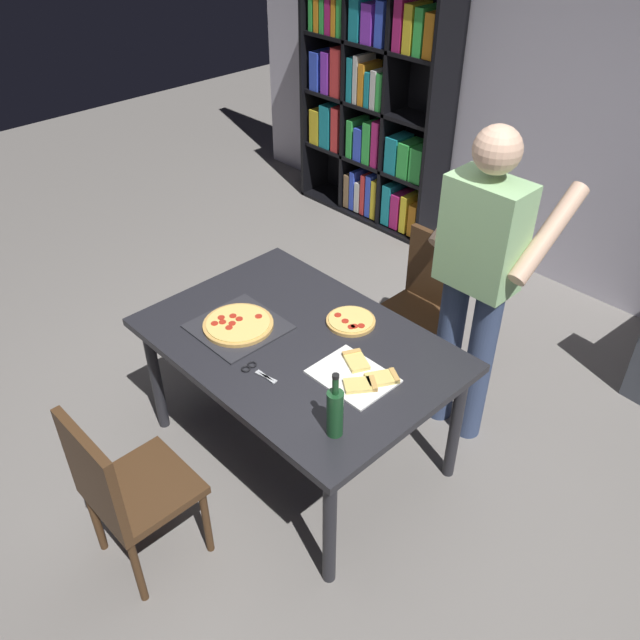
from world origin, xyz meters
TOP-DOWN VIEW (x-y plane):
  - ground_plane at (0.00, 0.00)m, footprint 12.00×12.00m
  - back_wall at (0.00, 2.60)m, footprint 6.40×0.10m
  - dining_table at (0.00, 0.00)m, footprint 1.51×1.05m
  - chair_near_camera at (-0.00, -1.01)m, footprint 0.42×0.42m
  - chair_far_side at (0.00, 1.01)m, footprint 0.42×0.42m
  - bookshelf at (-1.66, 2.37)m, footprint 1.40×0.35m
  - person_serving_pizza at (0.46, 0.79)m, footprint 0.55×0.54m
  - pepperoni_pizza_on_tray at (-0.29, -0.14)m, footprint 0.41×0.41m
  - pizza_slices_on_towel at (0.39, 0.02)m, footprint 0.36×0.30m
  - wine_bottle at (0.56, -0.30)m, footprint 0.07×0.07m
  - kitchen_scissors at (0.03, -0.29)m, footprint 0.20×0.09m
  - second_pizza_plain at (0.08, 0.29)m, footprint 0.25×0.25m

SIDE VIEW (x-z plane):
  - ground_plane at x=0.00m, z-range 0.00..0.00m
  - chair_near_camera at x=0.00m, z-range 0.06..0.96m
  - chair_far_side at x=0.00m, z-range 0.06..0.96m
  - dining_table at x=0.00m, z-range 0.30..1.05m
  - kitchen_scissors at x=0.03m, z-range 0.75..0.76m
  - pizza_slices_on_towel at x=0.39m, z-range 0.75..0.78m
  - second_pizza_plain at x=0.08m, z-range 0.75..0.78m
  - pepperoni_pizza_on_tray at x=-0.29m, z-range 0.75..0.78m
  - wine_bottle at x=0.56m, z-range 0.71..1.03m
  - bookshelf at x=-1.66m, z-range -0.01..1.94m
  - person_serving_pizza at x=0.46m, z-range 0.12..1.87m
  - back_wall at x=0.00m, z-range 0.00..2.80m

